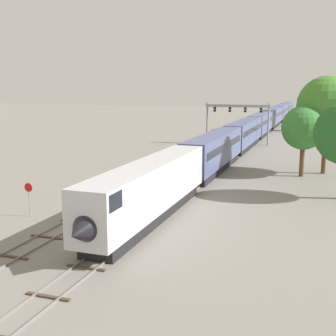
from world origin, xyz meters
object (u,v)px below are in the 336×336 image
object	(u,v)px
stop_sign	(29,195)
trackside_tree_right	(327,106)
passenger_train	(262,123)
trackside_tree_mid	(304,128)
signal_gantry	(237,114)

from	to	relation	value
stop_sign	trackside_tree_right	bearing A→B (deg)	50.16
passenger_train	trackside_tree_mid	world-z (taller)	trackside_tree_mid
stop_sign	trackside_tree_mid	distance (m)	32.92
passenger_train	trackside_tree_mid	distance (m)	46.80
signal_gantry	trackside_tree_right	distance (m)	29.23
passenger_train	stop_sign	world-z (taller)	passenger_train
stop_sign	trackside_tree_right	world-z (taller)	trackside_tree_right
passenger_train	trackside_tree_right	distance (m)	45.03
signal_gantry	trackside_tree_right	size ratio (longest dim) A/B	1.00
signal_gantry	trackside_tree_right	xyz separation A→B (m)	(15.59, -24.57, 2.70)
passenger_train	signal_gantry	bearing A→B (deg)	-97.11
signal_gantry	trackside_tree_mid	world-z (taller)	trackside_tree_mid
passenger_train	stop_sign	bearing A→B (deg)	-98.06
passenger_train	stop_sign	xyz separation A→B (m)	(-10.00, -70.59, -0.74)
stop_sign	trackside_tree_right	size ratio (longest dim) A/B	0.24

